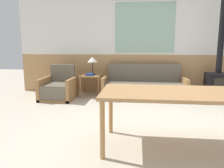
{
  "coord_description": "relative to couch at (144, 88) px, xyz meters",
  "views": [
    {
      "loc": [
        -0.32,
        -3.34,
        1.31
      ],
      "look_at": [
        -0.84,
        1.05,
        0.53
      ],
      "focal_mm": 35.0,
      "sensor_mm": 36.0,
      "label": 1
    }
  ],
  "objects": [
    {
      "name": "couch",
      "position": [
        0.0,
        0.0,
        0.0
      ],
      "size": [
        2.05,
        0.81,
        0.84
      ],
      "color": "#9E7042",
      "rests_on": "ground_plane"
    },
    {
      "name": "armchair",
      "position": [
        -2.09,
        -0.34,
        -0.01
      ],
      "size": [
        0.79,
        0.83,
        0.83
      ],
      "rotation": [
        0.0,
        0.0,
        0.18
      ],
      "color": "#9E7042",
      "rests_on": "ground_plane"
    },
    {
      "name": "wood_stove",
      "position": [
        1.77,
        -0.01,
        0.36
      ],
      "size": [
        0.56,
        0.43,
        2.42
      ],
      "color": "black",
      "rests_on": "ground_plane"
    },
    {
      "name": "ground_plane",
      "position": [
        0.16,
        -2.12,
        -0.25
      ],
      "size": [
        16.0,
        16.0,
        0.0
      ],
      "primitive_type": "plane",
      "color": "beige"
    },
    {
      "name": "dining_table",
      "position": [
        0.38,
        -2.71,
        0.43
      ],
      "size": [
        1.99,
        0.91,
        0.74
      ],
      "color": "#B27F4C",
      "rests_on": "ground_plane"
    },
    {
      "name": "side_table",
      "position": [
        -1.36,
        0.06,
        0.21
      ],
      "size": [
        0.53,
        0.53,
        0.55
      ],
      "color": "#9E7042",
      "rests_on": "ground_plane"
    },
    {
      "name": "wall_back",
      "position": [
        0.15,
        0.51,
        1.12
      ],
      "size": [
        7.2,
        0.09,
        2.7
      ],
      "color": "tan",
      "rests_on": "ground_plane"
    },
    {
      "name": "table_lamp",
      "position": [
        -1.33,
        0.16,
        0.68
      ],
      "size": [
        0.27,
        0.27,
        0.47
      ],
      "color": "black",
      "rests_on": "side_table"
    },
    {
      "name": "book_stack",
      "position": [
        -1.37,
        -0.03,
        0.33
      ],
      "size": [
        0.22,
        0.16,
        0.06
      ],
      "color": "#234799",
      "rests_on": "side_table"
    }
  ]
}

